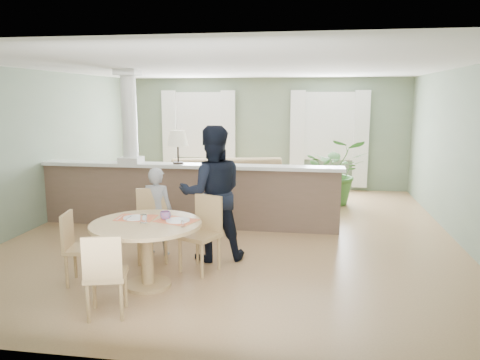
% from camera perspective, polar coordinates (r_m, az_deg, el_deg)
% --- Properties ---
extents(ground, '(8.00, 8.00, 0.00)m').
position_cam_1_polar(ground, '(7.91, -0.40, -6.36)').
color(ground, tan).
rests_on(ground, ground).
extents(room_shell, '(7.02, 8.02, 2.71)m').
position_cam_1_polar(room_shell, '(8.22, 0.10, 7.10)').
color(room_shell, gray).
rests_on(room_shell, ground).
extents(pony_wall, '(5.32, 0.38, 2.70)m').
position_cam_1_polar(pony_wall, '(8.15, -7.04, -0.83)').
color(pony_wall, brown).
rests_on(pony_wall, ground).
extents(sofa, '(3.36, 1.93, 0.92)m').
position_cam_1_polar(sofa, '(9.90, -1.48, -0.27)').
color(sofa, '#8D704D').
rests_on(sofa, ground).
extents(houseplant, '(1.26, 1.09, 1.39)m').
position_cam_1_polar(houseplant, '(10.03, 11.70, 1.02)').
color(houseplant, '#346528').
rests_on(houseplant, ground).
extents(dining_table, '(1.30, 1.30, 0.89)m').
position_cam_1_polar(dining_table, '(5.66, -11.25, -6.67)').
color(dining_table, tan).
rests_on(dining_table, ground).
extents(chair_far_boy, '(0.56, 0.56, 0.98)m').
position_cam_1_polar(chair_far_boy, '(6.62, -10.67, -4.93)').
color(chair_far_boy, tan).
rests_on(chair_far_boy, ground).
extents(chair_far_man, '(0.59, 0.59, 0.98)m').
position_cam_1_polar(chair_far_man, '(6.13, -4.53, -6.04)').
color(chair_far_man, tan).
rests_on(chair_far_man, ground).
extents(chair_near, '(0.50, 0.50, 0.90)m').
position_cam_1_polar(chair_near, '(5.00, -16.15, -10.72)').
color(chair_near, tan).
rests_on(chair_near, ground).
extents(chair_side, '(0.46, 0.46, 0.88)m').
position_cam_1_polar(chair_side, '(6.03, -19.23, -7.42)').
color(chair_side, tan).
rests_on(chair_side, ground).
extents(child_person, '(0.47, 0.31, 1.27)m').
position_cam_1_polar(child_person, '(6.76, -10.10, -3.78)').
color(child_person, gray).
rests_on(child_person, ground).
extents(man_person, '(1.08, 0.95, 1.86)m').
position_cam_1_polar(man_person, '(6.44, -3.41, -1.64)').
color(man_person, black).
rests_on(man_person, ground).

